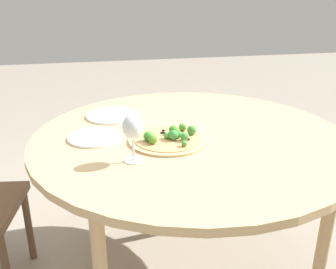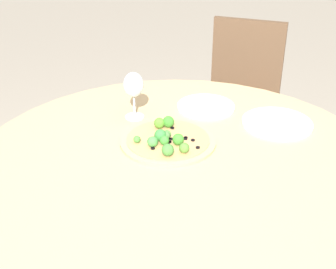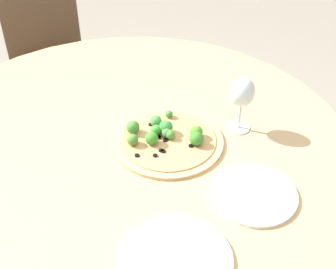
{
  "view_description": "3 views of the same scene",
  "coord_description": "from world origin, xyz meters",
  "px_view_note": "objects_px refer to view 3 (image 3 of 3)",
  "views": [
    {
      "loc": [
        0.41,
        1.47,
        1.38
      ],
      "look_at": [
        0.11,
        0.06,
        0.8
      ],
      "focal_mm": 40.0,
      "sensor_mm": 36.0,
      "label": 1
    },
    {
      "loc": [
        -1.26,
        -0.2,
        1.57
      ],
      "look_at": [
        0.11,
        0.06,
        0.8
      ],
      "focal_mm": 50.0,
      "sensor_mm": 36.0,
      "label": 2
    },
    {
      "loc": [
        0.6,
        -0.9,
        1.66
      ],
      "look_at": [
        0.11,
        0.06,
        0.8
      ],
      "focal_mm": 50.0,
      "sensor_mm": 36.0,
      "label": 3
    }
  ],
  "objects_px": {
    "wine_glass": "(242,94)",
    "plate_far": "(254,194)",
    "pizza": "(167,138)",
    "chair_2": "(50,56)",
    "plate_near": "(176,259)"
  },
  "relations": [
    {
      "from": "wine_glass",
      "to": "plate_far",
      "type": "distance_m",
      "value": 0.31
    },
    {
      "from": "pizza",
      "to": "wine_glass",
      "type": "bearing_deg",
      "value": 43.36
    },
    {
      "from": "plate_far",
      "to": "pizza",
      "type": "bearing_deg",
      "value": 162.35
    },
    {
      "from": "pizza",
      "to": "plate_near",
      "type": "relative_size",
      "value": 1.28
    },
    {
      "from": "pizza",
      "to": "plate_far",
      "type": "relative_size",
      "value": 1.46
    },
    {
      "from": "pizza",
      "to": "wine_glass",
      "type": "height_order",
      "value": "wine_glass"
    },
    {
      "from": "chair_2",
      "to": "wine_glass",
      "type": "relative_size",
      "value": 5.16
    },
    {
      "from": "wine_glass",
      "to": "plate_far",
      "type": "bearing_deg",
      "value": -62.08
    },
    {
      "from": "pizza",
      "to": "plate_near",
      "type": "xyz_separation_m",
      "value": [
        0.21,
        -0.37,
        -0.01
      ]
    },
    {
      "from": "chair_2",
      "to": "pizza",
      "type": "bearing_deg",
      "value": -84.32
    },
    {
      "from": "wine_glass",
      "to": "plate_far",
      "type": "relative_size",
      "value": 0.8
    },
    {
      "from": "chair_2",
      "to": "plate_far",
      "type": "relative_size",
      "value": 4.1
    },
    {
      "from": "chair_2",
      "to": "plate_near",
      "type": "height_order",
      "value": "chair_2"
    },
    {
      "from": "chair_2",
      "to": "plate_far",
      "type": "height_order",
      "value": "chair_2"
    },
    {
      "from": "chair_2",
      "to": "wine_glass",
      "type": "height_order",
      "value": "wine_glass"
    }
  ]
}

